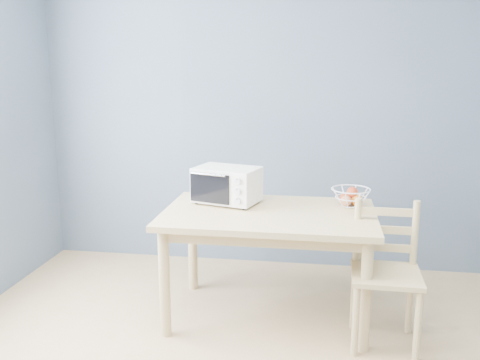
% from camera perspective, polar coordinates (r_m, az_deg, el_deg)
% --- Properties ---
extents(room, '(4.01, 4.51, 2.61)m').
position_cam_1_polar(room, '(2.26, -0.71, 1.77)').
color(room, tan).
rests_on(room, ground).
extents(dining_table, '(1.40, 0.90, 0.75)m').
position_cam_1_polar(dining_table, '(3.59, 3.10, -4.92)').
color(dining_table, tan).
rests_on(dining_table, ground).
extents(toaster_oven, '(0.50, 0.40, 0.26)m').
position_cam_1_polar(toaster_oven, '(3.74, -1.65, -0.45)').
color(toaster_oven, white).
rests_on(toaster_oven, dining_table).
extents(fruit_basket, '(0.34, 0.34, 0.14)m').
position_cam_1_polar(fruit_basket, '(3.74, 11.69, -1.77)').
color(fruit_basket, white).
rests_on(fruit_basket, dining_table).
extents(dining_chair, '(0.42, 0.42, 0.88)m').
position_cam_1_polar(dining_chair, '(3.46, 15.24, -9.78)').
color(dining_chair, tan).
rests_on(dining_chair, ground).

